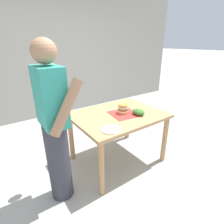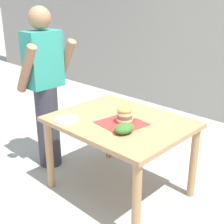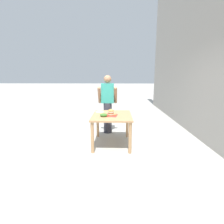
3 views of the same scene
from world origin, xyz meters
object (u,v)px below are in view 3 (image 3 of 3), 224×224
diner_across_table (108,103)px  pickle_spear (114,115)px  side_plate_with_forks (100,112)px  sandwich (111,112)px  patio_table (112,119)px  side_salad (104,115)px

diner_across_table → pickle_spear: bearing=-78.3°
side_plate_with_forks → sandwich: bearing=-53.7°
patio_table → side_salad: side_salad is taller
patio_table → sandwich: 0.20m
side_plate_with_forks → diner_across_table: size_ratio=0.13×
side_plate_with_forks → patio_table: bearing=-46.6°
pickle_spear → diner_across_table: size_ratio=0.06×
patio_table → side_salad: (-0.18, -0.21, 0.15)m
side_salad → pickle_spear: bearing=27.7°
patio_table → diner_across_table: bearing=99.4°
side_salad → diner_across_table: diner_across_table is taller
patio_table → sandwich: (-0.02, -0.07, 0.18)m
sandwich → side_salad: (-0.16, -0.14, -0.04)m
sandwich → pickle_spear: sandwich is taller
side_plate_with_forks → side_salad: (0.15, -0.55, 0.03)m
patio_table → sandwich: bearing=-107.0°
pickle_spear → side_plate_with_forks: pickle_spear is taller
patio_table → side_salad: size_ratio=6.64×
sandwich → side_salad: 0.21m
patio_table → sandwich: size_ratio=6.51×
sandwich → side_salad: sandwich is taller
side_plate_with_forks → diner_across_table: bearing=72.2°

